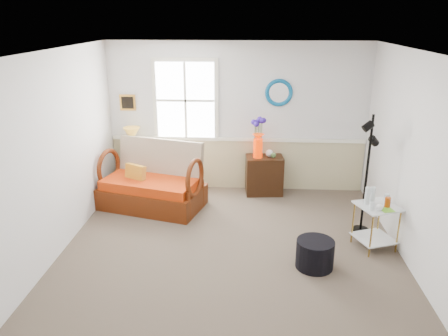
# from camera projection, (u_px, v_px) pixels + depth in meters

# --- Properties ---
(floor) EXTENTS (4.50, 5.00, 0.01)m
(floor) POSITION_uv_depth(u_px,v_px,m) (230.00, 258.00, 5.68)
(floor) COLOR brown
(floor) RESTS_ON ground
(ceiling) EXTENTS (4.50, 5.00, 0.01)m
(ceiling) POSITION_uv_depth(u_px,v_px,m) (231.00, 53.00, 4.82)
(ceiling) COLOR white
(ceiling) RESTS_ON walls
(walls) EXTENTS (4.51, 5.01, 2.60)m
(walls) POSITION_uv_depth(u_px,v_px,m) (230.00, 164.00, 5.25)
(walls) COLOR silver
(walls) RESTS_ON floor
(wainscot) EXTENTS (4.46, 0.02, 0.90)m
(wainscot) POSITION_uv_depth(u_px,v_px,m) (237.00, 164.00, 7.86)
(wainscot) COLOR tan
(wainscot) RESTS_ON walls
(chair_rail) EXTENTS (4.46, 0.04, 0.06)m
(chair_rail) POSITION_uv_depth(u_px,v_px,m) (237.00, 139.00, 7.70)
(chair_rail) COLOR white
(chair_rail) RESTS_ON walls
(window) EXTENTS (1.14, 0.06, 1.44)m
(window) POSITION_uv_depth(u_px,v_px,m) (185.00, 100.00, 7.53)
(window) COLOR white
(window) RESTS_ON walls
(picture) EXTENTS (0.28, 0.03, 0.28)m
(picture) POSITION_uv_depth(u_px,v_px,m) (128.00, 102.00, 7.61)
(picture) COLOR #BE832D
(picture) RESTS_ON walls
(mirror) EXTENTS (0.47, 0.07, 0.47)m
(mirror) POSITION_uv_depth(u_px,v_px,m) (279.00, 93.00, 7.39)
(mirror) COLOR #1278AF
(mirror) RESTS_ON walls
(loveseat) EXTENTS (1.80, 1.31, 1.05)m
(loveseat) POSITION_uv_depth(u_px,v_px,m) (151.00, 176.00, 7.05)
(loveseat) COLOR maroon
(loveseat) RESTS_ON floor
(throw_pillow) EXTENTS (0.37, 0.26, 0.37)m
(throw_pillow) POSITION_uv_depth(u_px,v_px,m) (135.00, 176.00, 7.05)
(throw_pillow) COLOR #CA6E03
(throw_pillow) RESTS_ON loveseat
(lamp_stand) EXTENTS (0.37, 0.37, 0.62)m
(lamp_stand) POSITION_uv_depth(u_px,v_px,m) (136.00, 173.00, 7.85)
(lamp_stand) COLOR black
(lamp_stand) RESTS_ON floor
(table_lamp) EXTENTS (0.35, 0.35, 0.52)m
(table_lamp) POSITION_uv_depth(u_px,v_px,m) (132.00, 142.00, 7.67)
(table_lamp) COLOR gold
(table_lamp) RESTS_ON lamp_stand
(potted_plant) EXTENTS (0.44, 0.47, 0.31)m
(potted_plant) POSITION_uv_depth(u_px,v_px,m) (142.00, 148.00, 7.68)
(potted_plant) COLOR #466734
(potted_plant) RESTS_ON lamp_stand
(cabinet) EXTENTS (0.67, 0.46, 0.68)m
(cabinet) POSITION_uv_depth(u_px,v_px,m) (264.00, 175.00, 7.65)
(cabinet) COLOR black
(cabinet) RESTS_ON floor
(flower_vase) EXTENTS (0.24, 0.24, 0.69)m
(flower_vase) POSITION_uv_depth(u_px,v_px,m) (258.00, 138.00, 7.40)
(flower_vase) COLOR red
(flower_vase) RESTS_ON cabinet
(side_table) EXTENTS (0.63, 0.63, 0.62)m
(side_table) POSITION_uv_depth(u_px,v_px,m) (375.00, 227.00, 5.85)
(side_table) COLOR #B89038
(side_table) RESTS_ON floor
(tabletop_items) EXTENTS (0.47, 0.47, 0.23)m
(tabletop_items) POSITION_uv_depth(u_px,v_px,m) (379.00, 198.00, 5.69)
(tabletop_items) COLOR silver
(tabletop_items) RESTS_ON side_table
(floor_lamp) EXTENTS (0.31, 0.31, 1.74)m
(floor_lamp) POSITION_uv_depth(u_px,v_px,m) (367.00, 175.00, 6.12)
(floor_lamp) COLOR black
(floor_lamp) RESTS_ON floor
(ottoman) EXTENTS (0.56, 0.56, 0.36)m
(ottoman) POSITION_uv_depth(u_px,v_px,m) (315.00, 254.00, 5.43)
(ottoman) COLOR black
(ottoman) RESTS_ON floor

